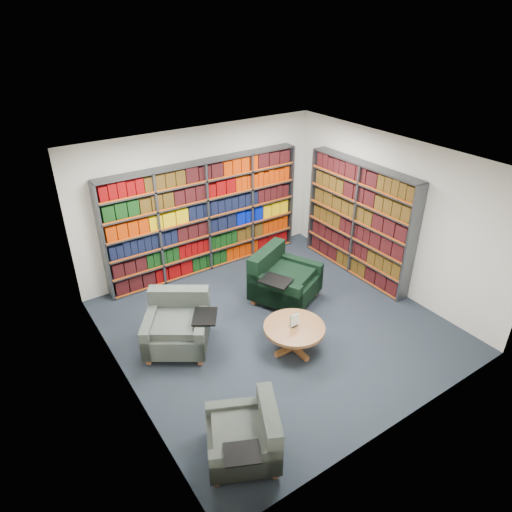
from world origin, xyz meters
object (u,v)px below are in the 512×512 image
chair_green_right (281,280)px  chair_teal_front (249,437)px  chair_teal_left (178,325)px  coffee_table (294,331)px

chair_green_right → chair_teal_front: 3.35m
chair_teal_left → chair_teal_front: size_ratio=1.19×
chair_teal_front → chair_green_right: bearing=47.2°
chair_teal_left → coffee_table: size_ratio=1.39×
chair_teal_left → chair_teal_front: (-0.20, -2.33, -0.05)m
chair_teal_front → coffee_table: chair_teal_front is taller
chair_green_right → chair_teal_front: chair_green_right is taller
chair_green_right → chair_teal_front: size_ratio=1.25×
chair_teal_left → chair_teal_front: bearing=-95.0°
chair_teal_front → coffee_table: (1.60, 1.21, 0.05)m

